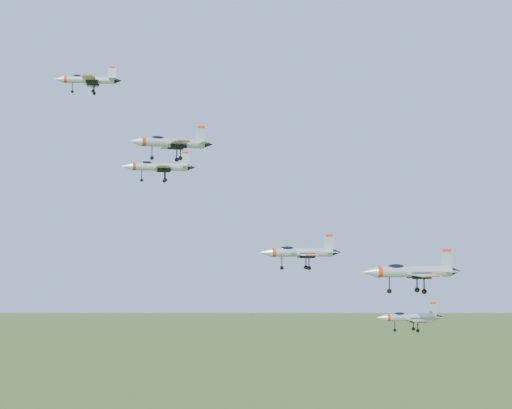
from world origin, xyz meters
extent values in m
cylinder|color=#B0B6BD|center=(-22.52, 11.75, 140.41)|extent=(7.95, 1.43, 1.14)
cone|color=#B0B6BD|center=(-27.26, 11.92, 140.41)|extent=(1.62, 1.20, 1.14)
cone|color=black|center=(-17.95, 11.59, 140.41)|extent=(1.27, 1.02, 0.97)
ellipsoid|color=black|center=(-24.45, 11.82, 140.84)|extent=(1.96, 0.89, 0.73)
cube|color=#B0B6BD|center=(-22.43, 9.28, 140.19)|extent=(2.16, 3.94, 0.12)
cube|color=#B0B6BD|center=(-22.25, 14.21, 140.19)|extent=(2.16, 3.94, 0.12)
cube|color=#B0B6BD|center=(-18.91, 11.62, 141.60)|extent=(1.32, 0.15, 1.85)
cube|color=red|center=(-18.91, 11.62, 142.56)|extent=(0.97, 0.16, 0.31)
cylinder|color=#B0B6BD|center=(-11.42, 4.01, 125.88)|extent=(8.29, 1.47, 1.19)
cone|color=#B0B6BD|center=(-16.37, 3.84, 125.88)|extent=(1.69, 1.25, 1.19)
cone|color=black|center=(-6.65, 4.17, 125.88)|extent=(1.32, 1.06, 1.01)
ellipsoid|color=black|center=(-13.43, 3.94, 126.33)|extent=(2.05, 0.92, 0.76)
cube|color=#B0B6BD|center=(-11.15, 1.45, 125.65)|extent=(2.24, 4.11, 0.13)
cube|color=#B0B6BD|center=(-11.32, 6.58, 125.65)|extent=(2.24, 4.11, 0.13)
cube|color=#B0B6BD|center=(-7.66, 4.13, 127.12)|extent=(1.38, 0.16, 1.93)
cube|color=red|center=(-7.66, 4.13, 128.13)|extent=(1.01, 0.16, 0.32)
cylinder|color=#B0B6BD|center=(-10.53, -17.22, 126.96)|extent=(7.88, 2.52, 1.13)
cone|color=#B0B6BD|center=(-15.14, -18.07, 126.96)|extent=(1.74, 1.39, 1.13)
cone|color=black|center=(-6.09, -16.41, 126.96)|extent=(1.37, 1.16, 0.96)
ellipsoid|color=black|center=(-12.41, -17.57, 127.39)|extent=(2.02, 1.14, 0.72)
cube|color=#B0B6BD|center=(-9.92, -19.58, 126.75)|extent=(2.65, 4.11, 0.12)
cube|color=#B0B6BD|center=(-10.80, -14.80, 126.75)|extent=(2.65, 4.11, 0.12)
cube|color=#B0B6BD|center=(-7.03, -16.58, 128.13)|extent=(1.30, 0.34, 1.82)
cube|color=red|center=(-7.03, -16.58, 129.09)|extent=(0.96, 0.29, 0.30)
cylinder|color=#B0B6BD|center=(10.19, 2.07, 112.87)|extent=(9.46, 1.69, 1.36)
cone|color=#B0B6BD|center=(4.54, 2.27, 112.87)|extent=(1.93, 1.43, 1.36)
cone|color=black|center=(15.63, 1.88, 112.87)|extent=(1.51, 1.21, 1.16)
ellipsoid|color=black|center=(7.89, 2.15, 113.38)|extent=(2.34, 1.06, 0.86)
cube|color=#B0B6BD|center=(10.30, -0.87, 112.61)|extent=(2.57, 4.69, 0.15)
cube|color=#B0B6BD|center=(10.50, 4.99, 112.61)|extent=(2.57, 4.69, 0.15)
cube|color=#B0B6BD|center=(14.48, 1.92, 114.28)|extent=(1.57, 0.18, 2.20)
cube|color=red|center=(14.48, 1.92, 115.43)|extent=(1.16, 0.19, 0.37)
cylinder|color=#B0B6BD|center=(21.47, -14.70, 110.78)|extent=(10.23, 1.67, 1.47)
cone|color=#B0B6BD|center=(15.35, -14.58, 110.78)|extent=(2.07, 1.51, 1.47)
cone|color=black|center=(27.37, -14.81, 110.78)|extent=(1.61, 1.28, 1.25)
ellipsoid|color=black|center=(18.98, -14.65, 111.33)|extent=(2.51, 1.11, 0.94)
cube|color=#B0B6BD|center=(21.64, -17.87, 110.49)|extent=(2.70, 5.04, 0.16)
cube|color=#B0B6BD|center=(21.76, -11.53, 110.49)|extent=(2.70, 5.04, 0.16)
cube|color=#B0B6BD|center=(26.12, -14.79, 112.31)|extent=(1.70, 0.17, 2.38)
cube|color=red|center=(26.12, -14.79, 113.55)|extent=(1.25, 0.18, 0.40)
cylinder|color=#B0B6BD|center=(26.23, -1.68, 103.10)|extent=(7.72, 1.37, 1.11)
cone|color=#B0B6BD|center=(21.62, -1.52, 103.10)|extent=(1.57, 1.16, 1.11)
cone|color=black|center=(30.67, -1.83, 103.10)|extent=(1.23, 0.98, 0.94)
ellipsoid|color=black|center=(24.35, -1.61, 103.52)|extent=(1.91, 0.86, 0.70)
cube|color=#B0B6BD|center=(26.32, -4.07, 102.89)|extent=(2.09, 3.82, 0.12)
cube|color=#B0B6BD|center=(26.48, 0.71, 102.89)|extent=(2.09, 3.82, 0.12)
cube|color=#B0B6BD|center=(29.73, -1.79, 104.26)|extent=(1.28, 0.15, 1.79)
cube|color=red|center=(29.73, -1.79, 105.20)|extent=(0.94, 0.15, 0.30)
camera|label=1|loc=(-14.86, -104.61, 116.25)|focal=50.00mm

